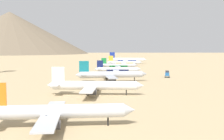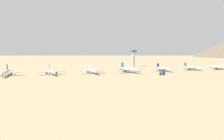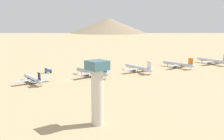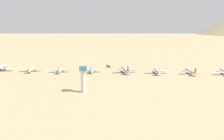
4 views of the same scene
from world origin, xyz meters
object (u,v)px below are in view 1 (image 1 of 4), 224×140
parked_jet_3 (111,75)px  parked_jet_6 (124,63)px  parked_jet_2 (94,86)px  service_truck (167,74)px  parked_jet_1 (55,112)px  parked_jet_7 (127,60)px  parked_jet_4 (117,69)px  parked_jet_5 (118,65)px

parked_jet_3 → parked_jet_6: (18.99, 122.94, -0.33)m
parked_jet_2 → service_truck: size_ratio=6.39×
service_truck → parked_jet_1: bearing=-116.5°
parked_jet_1 → parked_jet_7: parked_jet_7 is taller
parked_jet_6 → parked_jet_2: bearing=-99.5°
parked_jet_4 → parked_jet_6: (12.46, 79.81, 0.30)m
parked_jet_4 → parked_jet_5: 41.81m
parked_jet_2 → parked_jet_3: (8.33, 40.28, 0.13)m
parked_jet_7 → parked_jet_6: bearing=-99.4°
parked_jet_3 → parked_jet_5: size_ratio=1.19×
parked_jet_2 → service_truck: 72.88m
parked_jet_5 → parked_jet_6: bearing=77.3°
parked_jet_6 → parked_jet_7: 42.22m
parked_jet_2 → parked_jet_5: bearing=81.5°
parked_jet_1 → parked_jet_4: bearing=79.7°
parked_jet_2 → parked_jet_6: size_ratio=1.05×
parked_jet_2 → parked_jet_5: 126.42m
parked_jet_7 → service_truck: 145.86m
parked_jet_4 → parked_jet_5: parked_jet_5 is taller
parked_jet_1 → service_truck: 112.57m
parked_jet_3 → parked_jet_5: parked_jet_3 is taller
parked_jet_2 → parked_jet_4: bearing=79.9°
parked_jet_1 → parked_jet_3: 83.31m
parked_jet_3 → service_truck: (34.08, 18.97, -1.53)m
parked_jet_2 → parked_jet_7: bearing=80.5°
parked_jet_6 → service_truck: size_ratio=6.09×
parked_jet_4 → parked_jet_3: bearing=-98.6°
parked_jet_5 → parked_jet_7: bearing=79.0°
parked_jet_3 → parked_jet_7: 166.61m
parked_jet_5 → parked_jet_6: parked_jet_6 is taller
parked_jet_5 → parked_jet_7: 81.33m
parked_jet_1 → parked_jet_3: size_ratio=0.92×
parked_jet_4 → service_truck: (27.55, -24.15, -0.90)m
parked_jet_7 → parked_jet_3: bearing=-98.9°
parked_jet_2 → parked_jet_3: 41.13m
parked_jet_4 → service_truck: 36.65m
parked_jet_5 → service_truck: 69.94m
parked_jet_3 → parked_jet_4: (6.53, 43.12, -0.63)m
parked_jet_6 → parked_jet_7: bearing=80.6°
parked_jet_1 → parked_jet_3: (16.23, 81.72, 0.28)m
parked_jet_3 → parked_jet_4: 43.62m
parked_jet_4 → parked_jet_7: (19.33, 121.46, 1.14)m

